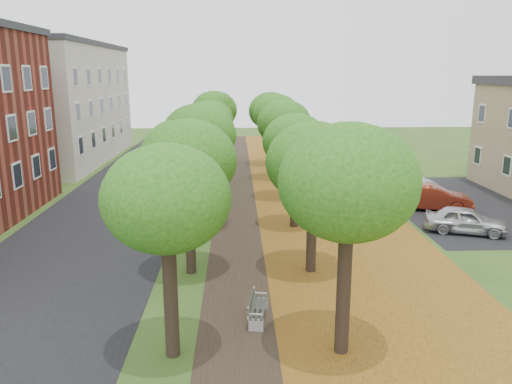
{
  "coord_description": "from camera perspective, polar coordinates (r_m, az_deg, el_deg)",
  "views": [
    {
      "loc": [
        -0.35,
        -12.76,
        7.78
      ],
      "look_at": [
        0.52,
        9.29,
        2.5
      ],
      "focal_mm": 35.0,
      "sensor_mm": 36.0,
      "label": 1
    }
  ],
  "objects": [
    {
      "name": "tree_row_west",
      "position": [
        28.01,
        -6.07,
        6.68
      ],
      "size": [
        3.46,
        33.46,
        6.03
      ],
      "color": "black",
      "rests_on": "ground"
    },
    {
      "name": "car_red",
      "position": [
        30.73,
        19.49,
        -0.59
      ],
      "size": [
        4.68,
        2.57,
        1.46
      ],
      "primitive_type": "imported",
      "rotation": [
        0.0,
        0.0,
        1.33
      ],
      "color": "maroon",
      "rests_on": "ground"
    },
    {
      "name": "leaf_verge",
      "position": [
        29.32,
        8.34,
        -2.07
      ],
      "size": [
        7.5,
        70.0,
        0.01
      ],
      "primitive_type": "cube",
      "color": "#9E651D",
      "rests_on": "ground"
    },
    {
      "name": "car_grey",
      "position": [
        31.65,
        18.82,
        -0.33
      ],
      "size": [
        4.51,
        2.23,
        1.26
      ],
      "primitive_type": "imported",
      "rotation": [
        0.0,
        0.0,
        1.68
      ],
      "color": "#35353B",
      "rests_on": "ground"
    },
    {
      "name": "car_silver",
      "position": [
        26.89,
        22.83,
        -2.98
      ],
      "size": [
        4.17,
        2.79,
        1.32
      ],
      "primitive_type": "imported",
      "rotation": [
        0.0,
        0.0,
        1.22
      ],
      "color": "#B1B2B6",
      "rests_on": "ground"
    },
    {
      "name": "building_cream",
      "position": [
        48.77,
        -22.54,
        9.43
      ],
      "size": [
        10.3,
        20.3,
        10.4
      ],
      "color": "beige",
      "rests_on": "ground"
    },
    {
      "name": "footpath",
      "position": [
        28.83,
        -1.48,
        -2.19
      ],
      "size": [
        3.2,
        70.0,
        0.01
      ],
      "primitive_type": "cube",
      "color": "black",
      "rests_on": "ground"
    },
    {
      "name": "car_white",
      "position": [
        35.24,
        16.58,
        1.16
      ],
      "size": [
        4.57,
        2.4,
        1.23
      ],
      "primitive_type": "imported",
      "rotation": [
        0.0,
        0.0,
        1.65
      ],
      "color": "silver",
      "rests_on": "ground"
    },
    {
      "name": "street_asphalt",
      "position": [
        29.71,
        -16.11,
        -2.26
      ],
      "size": [
        8.0,
        70.0,
        0.01
      ],
      "primitive_type": "cube",
      "color": "black",
      "rests_on": "ground"
    },
    {
      "name": "tree_row_east",
      "position": [
        28.11,
        3.81,
        6.75
      ],
      "size": [
        3.46,
        33.46,
        6.03
      ],
      "color": "black",
      "rests_on": "ground"
    },
    {
      "name": "ground",
      "position": [
        14.95,
        -0.62,
        -17.91
      ],
      "size": [
        120.0,
        120.0,
        0.0
      ],
      "primitive_type": "plane",
      "color": "#2D4C19",
      "rests_on": "ground"
    },
    {
      "name": "bench",
      "position": [
        16.48,
        0.1,
        -13.13
      ],
      "size": [
        0.73,
        1.71,
        0.78
      ],
      "rotation": [
        0.0,
        0.0,
        1.42
      ],
      "color": "#2B362E",
      "rests_on": "ground"
    },
    {
      "name": "parking_lot",
      "position": [
        32.86,
        22.76,
        -1.3
      ],
      "size": [
        9.0,
        16.0,
        0.01
      ],
      "primitive_type": "cube",
      "color": "black",
      "rests_on": "ground"
    }
  ]
}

